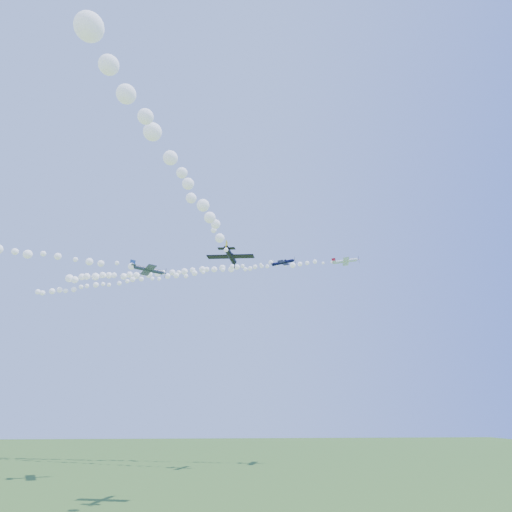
{
  "coord_description": "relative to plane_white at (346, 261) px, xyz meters",
  "views": [
    {
      "loc": [
        -5.77,
        -92.67,
        11.71
      ],
      "look_at": [
        1.27,
        -4.9,
        43.95
      ],
      "focal_mm": 30.0,
      "sensor_mm": 36.0,
      "label": 1
    }
  ],
  "objects": [
    {
      "name": "smoke_trail_black",
      "position": [
        -41.56,
        -83.4,
        -15.11
      ],
      "size": [
        20.49,
        78.18,
        2.97
      ],
      "primitive_type": null,
      "color": "white"
    },
    {
      "name": "ground",
      "position": [
        -27.13,
        -14.02,
        -50.17
      ],
      "size": [
        260.0,
        260.0,
        0.0
      ],
      "primitive_type": "plane",
      "color": "#315A21",
      "rests_on": "ground"
    },
    {
      "name": "plane_black",
      "position": [
        -31.84,
        -42.22,
        -14.86
      ],
      "size": [
        7.76,
        7.32,
        2.35
      ],
      "rotation": [
        0.03,
        0.02,
        1.34
      ],
      "color": "black"
    },
    {
      "name": "plane_white",
      "position": [
        0.0,
        0.0,
        0.0
      ],
      "size": [
        7.43,
        7.88,
        1.99
      ],
      "rotation": [
        0.04,
        -0.08,
        -0.26
      ],
      "color": "white"
    },
    {
      "name": "plane_grey",
      "position": [
        -48.83,
        -19.31,
        -10.06
      ],
      "size": [
        7.87,
        8.35,
        2.99
      ],
      "rotation": [
        0.03,
        0.07,
        0.39
      ],
      "color": "#384052"
    },
    {
      "name": "plane_navy",
      "position": [
        -18.11,
        -7.41,
        -3.48
      ],
      "size": [
        6.25,
        6.62,
        1.85
      ],
      "rotation": [
        0.14,
        -0.09,
        -0.43
      ],
      "color": "#0B0D34"
    },
    {
      "name": "smoke_trail_navy",
      "position": [
        -55.42,
        9.86,
        -3.7
      ],
      "size": [
        71.35,
        34.3,
        2.57
      ],
      "primitive_type": null,
      "color": "white"
    },
    {
      "name": "smoke_trail_white",
      "position": [
        -41.5,
        10.85,
        -0.32
      ],
      "size": [
        78.8,
        22.6,
        3.11
      ],
      "primitive_type": null,
      "color": "white"
    }
  ]
}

